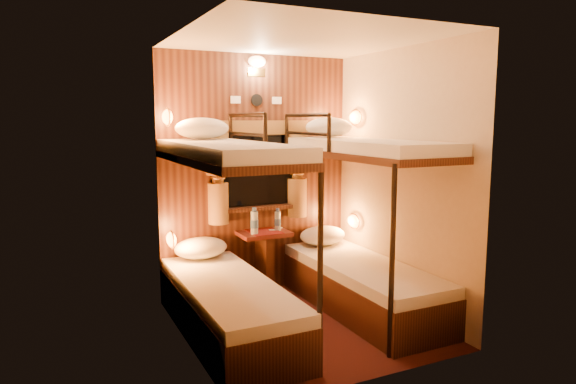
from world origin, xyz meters
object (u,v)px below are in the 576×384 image
bunk_right (362,251)px  table (264,255)px  bunk_left (228,269)px  bottle_left (254,223)px  bottle_right (278,221)px

bunk_right → table: bearing=129.7°
bunk_right → table: 1.02m
table → bunk_left: bearing=-129.7°
bunk_left → bottle_left: (0.52, 0.72, 0.21)m
bunk_left → bunk_right: bearing=0.0°
table → bottle_right: bearing=-0.9°
bunk_left → bottle_right: (0.80, 0.78, 0.19)m
bottle_left → bunk_right: bearing=-43.2°
bunk_left → bunk_right: same height
bunk_left → bunk_right: size_ratio=1.00×
bunk_left → bottle_right: bunk_left is taller
table → bottle_right: size_ratio=2.92×
bottle_right → bunk_left: bearing=-135.6°
bottle_left → bottle_right: 0.28m
table → bottle_right: (0.15, -0.00, 0.33)m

